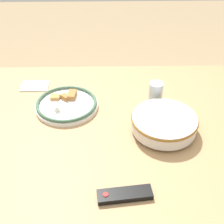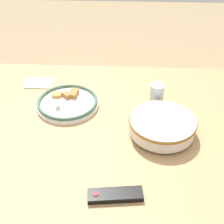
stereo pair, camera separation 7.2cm
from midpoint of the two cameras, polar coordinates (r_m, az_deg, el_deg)
dining_table at (r=1.35m, az=0.29°, el=-5.72°), size 1.29×1.06×0.77m
noodle_bowl at (r=1.27m, az=10.80°, el=-2.41°), size 0.27×0.27×0.07m
food_plate at (r=1.43m, az=-6.68°, el=1.71°), size 0.28×0.28×0.04m
tv_remote at (r=1.05m, az=2.61°, el=-14.98°), size 0.19×0.07×0.02m
drinking_glass at (r=1.41m, az=9.62°, el=2.87°), size 0.06×0.06×0.12m
folded_napkin at (r=1.61m, az=-11.98°, el=5.16°), size 0.14×0.09×0.01m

